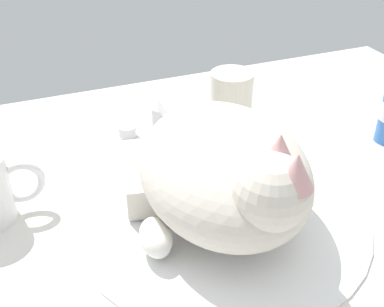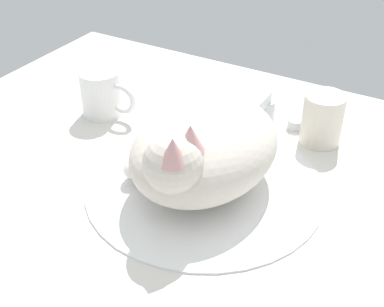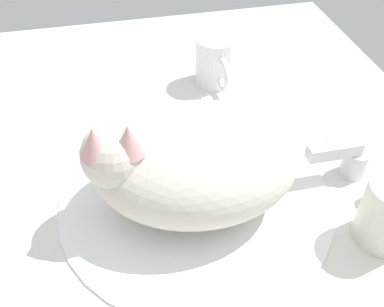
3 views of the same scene
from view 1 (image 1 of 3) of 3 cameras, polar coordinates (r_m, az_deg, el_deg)
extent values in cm
cube|color=silver|center=(61.77, 3.43, -8.25)|extent=(110.00, 82.50, 3.00)
cylinder|color=white|center=(60.57, 3.49, -6.94)|extent=(36.21, 36.21, 0.70)
cylinder|color=silver|center=(77.17, -3.47, 4.17)|extent=(3.60, 3.60, 4.05)
cube|color=silver|center=(72.59, -2.61, 4.94)|extent=(2.00, 7.50, 2.00)
cylinder|color=silver|center=(76.39, -7.62, 2.63)|extent=(2.80, 2.80, 1.80)
cylinder|color=silver|center=(79.45, 0.57, 4.22)|extent=(2.80, 2.80, 1.80)
ellipsoid|color=beige|center=(56.59, 3.71, -1.85)|extent=(21.77, 27.13, 12.41)
sphere|color=beige|center=(48.01, 9.27, -4.47)|extent=(8.83, 8.83, 8.10)
ellipsoid|color=white|center=(50.29, 8.33, -5.08)|extent=(4.93, 5.66, 4.46)
cone|color=#DB9E9E|center=(47.94, 10.29, 0.38)|extent=(3.97, 3.97, 3.65)
cone|color=#DB9E9E|center=(45.28, 12.22, -2.02)|extent=(3.97, 3.97, 3.65)
cube|color=beige|center=(62.74, -6.14, -2.73)|extent=(6.38, 12.76, 4.06)
ellipsoid|color=white|center=(54.04, -4.30, -9.83)|extent=(4.11, 5.91, 3.65)
torus|color=white|center=(62.38, -19.47, -3.20)|extent=(5.78, 1.00, 5.78)
cylinder|color=silver|center=(78.14, 4.64, 6.49)|extent=(6.86, 6.86, 8.83)
camera|label=2|loc=(0.53, 91.31, 12.14)|focal=49.39mm
camera|label=3|loc=(0.68, 47.05, 29.08)|focal=41.84mm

